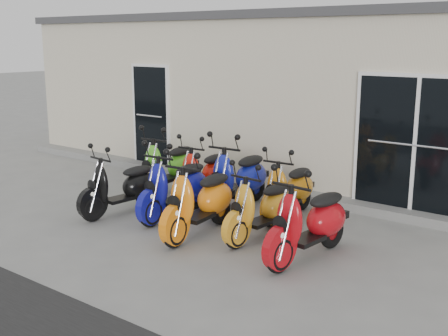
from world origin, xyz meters
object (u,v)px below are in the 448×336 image
(scooter_front_black, at_px, (121,178))
(scooter_front_blue, at_px, (175,178))
(scooter_back_green, at_px, (168,158))
(scooter_back_blue, at_px, (238,169))
(scooter_back_red, at_px, (204,166))
(scooter_front_orange_a, at_px, (200,191))
(scooter_back_yellow, at_px, (289,181))
(scooter_front_red, at_px, (309,211))
(scooter_front_orange_b, at_px, (262,199))

(scooter_front_black, relative_size, scooter_front_blue, 0.93)
(scooter_back_green, bearing_deg, scooter_back_blue, -5.99)
(scooter_front_blue, xyz_separation_m, scooter_back_red, (-0.29, 1.07, -0.04))
(scooter_front_orange_a, bearing_deg, scooter_back_yellow, 61.93)
(scooter_front_red, bearing_deg, scooter_back_green, 166.56)
(scooter_front_red, bearing_deg, scooter_front_orange_b, 168.60)
(scooter_back_blue, height_order, scooter_back_yellow, scooter_back_blue)
(scooter_front_black, distance_m, scooter_back_green, 1.44)
(scooter_front_black, height_order, scooter_front_orange_a, scooter_front_orange_a)
(scooter_front_orange_b, xyz_separation_m, scooter_back_blue, (-1.13, 0.97, 0.09))
(scooter_front_orange_b, bearing_deg, scooter_front_black, -165.79)
(scooter_back_green, bearing_deg, scooter_front_black, -84.24)
(scooter_back_green, relative_size, scooter_back_yellow, 1.10)
(scooter_back_blue, bearing_deg, scooter_front_red, -35.17)
(scooter_back_green, height_order, scooter_back_yellow, scooter_back_green)
(scooter_front_black, distance_m, scooter_front_blue, 0.92)
(scooter_front_orange_b, distance_m, scooter_back_red, 2.23)
(scooter_front_blue, height_order, scooter_back_blue, scooter_back_blue)
(scooter_front_red, distance_m, scooter_back_green, 3.90)
(scooter_front_blue, bearing_deg, scooter_back_yellow, 33.71)
(scooter_front_orange_a, height_order, scooter_front_orange_b, scooter_front_orange_a)
(scooter_front_orange_a, height_order, scooter_back_red, scooter_front_orange_a)
(scooter_back_red, bearing_deg, scooter_front_orange_a, -57.90)
(scooter_front_blue, relative_size, scooter_front_orange_b, 1.09)
(scooter_front_black, xyz_separation_m, scooter_back_blue, (1.37, 1.38, 0.08))
(scooter_back_blue, xyz_separation_m, scooter_back_yellow, (0.92, 0.12, -0.09))
(scooter_front_orange_b, bearing_deg, scooter_back_red, 156.18)
(scooter_back_red, bearing_deg, scooter_back_green, 179.00)
(scooter_back_red, height_order, scooter_back_yellow, scooter_back_red)
(scooter_front_orange_a, bearing_deg, scooter_back_blue, 96.69)
(scooter_front_orange_b, bearing_deg, scooter_back_blue, 144.06)
(scooter_front_black, distance_m, scooter_back_blue, 1.95)
(scooter_front_red, height_order, scooter_back_blue, scooter_back_blue)
(scooter_front_orange_b, height_order, scooter_front_red, scooter_front_red)
(scooter_front_orange_b, height_order, scooter_back_red, scooter_back_red)
(scooter_front_blue, relative_size, scooter_back_green, 0.98)
(scooter_front_blue, bearing_deg, scooter_back_green, 134.45)
(scooter_back_red, relative_size, scooter_back_yellow, 1.02)
(scooter_back_blue, bearing_deg, scooter_back_red, 169.73)
(scooter_front_orange_b, bearing_deg, scooter_back_green, 164.77)
(scooter_front_blue, bearing_deg, scooter_front_red, -9.22)
(scooter_front_black, bearing_deg, scooter_front_orange_b, 15.61)
(scooter_front_orange_b, bearing_deg, scooter_front_red, -12.52)
(scooter_front_black, relative_size, scooter_back_blue, 0.88)
(scooter_back_blue, bearing_deg, scooter_front_orange_b, -44.33)
(scooter_front_red, distance_m, scooter_back_red, 3.18)
(scooter_front_blue, bearing_deg, scooter_back_blue, 57.93)
(scooter_front_orange_b, relative_size, scooter_back_red, 0.97)
(scooter_back_red, distance_m, scooter_back_yellow, 1.75)
(scooter_back_blue, bearing_deg, scooter_front_blue, -122.79)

